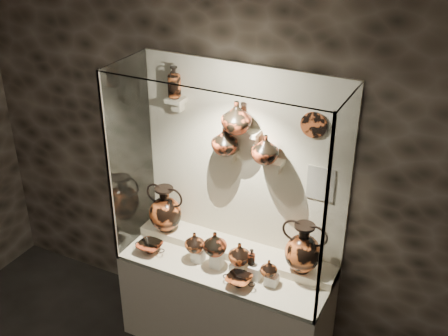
# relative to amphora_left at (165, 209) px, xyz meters

# --- Properties ---
(wall_back) EXTENTS (5.00, 0.02, 3.20)m
(wall_back) POSITION_rel_amphora_left_xyz_m (0.63, 0.19, 0.49)
(wall_back) COLOR black
(wall_back) RESTS_ON ground
(plinth) EXTENTS (1.70, 0.60, 0.80)m
(plinth) POSITION_rel_amphora_left_xyz_m (0.63, -0.13, -0.71)
(plinth) COLOR beige
(plinth) RESTS_ON floor
(front_tier) EXTENTS (1.68, 0.58, 0.03)m
(front_tier) POSITION_rel_amphora_left_xyz_m (0.63, -0.13, -0.29)
(front_tier) COLOR beige
(front_tier) RESTS_ON plinth
(rear_tier) EXTENTS (1.70, 0.25, 0.10)m
(rear_tier) POSITION_rel_amphora_left_xyz_m (0.63, 0.05, -0.26)
(rear_tier) COLOR beige
(rear_tier) RESTS_ON plinth
(back_panel) EXTENTS (1.70, 0.03, 1.60)m
(back_panel) POSITION_rel_amphora_left_xyz_m (0.63, 0.19, 0.49)
(back_panel) COLOR beige
(back_panel) RESTS_ON plinth
(glass_front) EXTENTS (1.70, 0.01, 1.60)m
(glass_front) POSITION_rel_amphora_left_xyz_m (0.63, -0.42, 0.49)
(glass_front) COLOR white
(glass_front) RESTS_ON plinth
(glass_left) EXTENTS (0.01, 0.60, 1.60)m
(glass_left) POSITION_rel_amphora_left_xyz_m (-0.22, -0.13, 0.49)
(glass_left) COLOR white
(glass_left) RESTS_ON plinth
(glass_right) EXTENTS (0.01, 0.60, 1.60)m
(glass_right) POSITION_rel_amphora_left_xyz_m (1.48, -0.13, 0.49)
(glass_right) COLOR white
(glass_right) RESTS_ON plinth
(glass_top) EXTENTS (1.70, 0.60, 0.01)m
(glass_top) POSITION_rel_amphora_left_xyz_m (0.63, -0.13, 1.29)
(glass_top) COLOR white
(glass_top) RESTS_ON back_panel
(frame_post_left) EXTENTS (0.02, 0.02, 1.60)m
(frame_post_left) POSITION_rel_amphora_left_xyz_m (-0.21, -0.42, 0.49)
(frame_post_left) COLOR gray
(frame_post_left) RESTS_ON plinth
(frame_post_right) EXTENTS (0.02, 0.02, 1.60)m
(frame_post_right) POSITION_rel_amphora_left_xyz_m (1.47, -0.42, 0.49)
(frame_post_right) COLOR gray
(frame_post_right) RESTS_ON plinth
(pedestal_a) EXTENTS (0.09, 0.09, 0.10)m
(pedestal_a) POSITION_rel_amphora_left_xyz_m (0.41, -0.18, -0.23)
(pedestal_a) COLOR white
(pedestal_a) RESTS_ON front_tier
(pedestal_b) EXTENTS (0.09, 0.09, 0.13)m
(pedestal_b) POSITION_rel_amphora_left_xyz_m (0.58, -0.18, -0.21)
(pedestal_b) COLOR white
(pedestal_b) RESTS_ON front_tier
(pedestal_c) EXTENTS (0.09, 0.09, 0.09)m
(pedestal_c) POSITION_rel_amphora_left_xyz_m (0.75, -0.18, -0.23)
(pedestal_c) COLOR white
(pedestal_c) RESTS_ON front_tier
(pedestal_d) EXTENTS (0.09, 0.09, 0.12)m
(pedestal_d) POSITION_rel_amphora_left_xyz_m (0.91, -0.18, -0.22)
(pedestal_d) COLOR white
(pedestal_d) RESTS_ON front_tier
(pedestal_e) EXTENTS (0.09, 0.09, 0.08)m
(pedestal_e) POSITION_rel_amphora_left_xyz_m (1.05, -0.18, -0.24)
(pedestal_e) COLOR white
(pedestal_e) RESTS_ON front_tier
(bracket_ul) EXTENTS (0.14, 0.12, 0.04)m
(bracket_ul) POSITION_rel_amphora_left_xyz_m (0.08, 0.11, 0.94)
(bracket_ul) COLOR beige
(bracket_ul) RESTS_ON back_panel
(bracket_ca) EXTENTS (0.14, 0.12, 0.04)m
(bracket_ca) POSITION_rel_amphora_left_xyz_m (0.53, 0.11, 0.59)
(bracket_ca) COLOR beige
(bracket_ca) RESTS_ON back_panel
(bracket_cb) EXTENTS (0.10, 0.12, 0.04)m
(bracket_cb) POSITION_rel_amphora_left_xyz_m (0.73, 0.11, 0.79)
(bracket_cb) COLOR beige
(bracket_cb) RESTS_ON back_panel
(bracket_cc) EXTENTS (0.14, 0.12, 0.04)m
(bracket_cc) POSITION_rel_amphora_left_xyz_m (0.91, 0.11, 0.59)
(bracket_cc) COLOR beige
(bracket_cc) RESTS_ON back_panel
(amphora_left) EXTENTS (0.37, 0.37, 0.41)m
(amphora_left) POSITION_rel_amphora_left_xyz_m (0.00, 0.00, 0.00)
(amphora_left) COLOR #C85926
(amphora_left) RESTS_ON rear_tier
(amphora_right) EXTENTS (0.35, 0.35, 0.42)m
(amphora_right) POSITION_rel_amphora_left_xyz_m (1.22, -0.00, 0.00)
(amphora_right) COLOR #C85926
(amphora_right) RESTS_ON rear_tier
(jug_a) EXTENTS (0.17, 0.17, 0.17)m
(jug_a) POSITION_rel_amphora_left_xyz_m (0.39, -0.19, -0.09)
(jug_a) COLOR #C85926
(jug_a) RESTS_ON pedestal_a
(jug_b) EXTENTS (0.25, 0.25, 0.20)m
(jug_b) POSITION_rel_amphora_left_xyz_m (0.57, -0.19, -0.05)
(jug_b) COLOR #AD3E1E
(jug_b) RESTS_ON pedestal_b
(jug_c) EXTENTS (0.23, 0.23, 0.18)m
(jug_c) POSITION_rel_amphora_left_xyz_m (0.77, -0.16, -0.10)
(jug_c) COLOR #C85926
(jug_c) RESTS_ON pedestal_c
(jug_e) EXTENTS (0.16, 0.16, 0.14)m
(jug_e) POSITION_rel_amphora_left_xyz_m (1.02, -0.19, -0.13)
(jug_e) COLOR #C85926
(jug_e) RESTS_ON pedestal_e
(lekythos_small) EXTENTS (0.09, 0.09, 0.15)m
(lekythos_small) POSITION_rel_amphora_left_xyz_m (0.88, -0.17, -0.08)
(lekythos_small) COLOR #AD3E1E
(lekythos_small) RESTS_ON pedestal_d
(kylix_left) EXTENTS (0.27, 0.23, 0.11)m
(kylix_left) POSITION_rel_amphora_left_xyz_m (0.00, -0.26, -0.22)
(kylix_left) COLOR #AD3E1E
(kylix_left) RESTS_ON front_tier
(kylix_right) EXTENTS (0.26, 0.23, 0.10)m
(kylix_right) POSITION_rel_amphora_left_xyz_m (0.84, -0.31, -0.23)
(kylix_right) COLOR #C85926
(kylix_right) RESTS_ON front_tier
(lekythos_tall) EXTENTS (0.14, 0.14, 0.28)m
(lekythos_tall) POSITION_rel_amphora_left_xyz_m (0.07, 0.11, 1.10)
(lekythos_tall) COLOR #C85926
(lekythos_tall) RESTS_ON bracket_ul
(ovoid_vase_a) EXTENTS (0.26, 0.26, 0.21)m
(ovoid_vase_a) POSITION_rel_amphora_left_xyz_m (0.53, 0.06, 0.72)
(ovoid_vase_a) COLOR #AD3E1E
(ovoid_vase_a) RESTS_ON bracket_ca
(ovoid_vase_b) EXTENTS (0.30, 0.30, 0.24)m
(ovoid_vase_b) POSITION_rel_amphora_left_xyz_m (0.63, 0.05, 0.93)
(ovoid_vase_b) COLOR #AD3E1E
(ovoid_vase_b) RESTS_ON bracket_cb
(ovoid_vase_c) EXTENTS (0.27, 0.27, 0.21)m
(ovoid_vase_c) POSITION_rel_amphora_left_xyz_m (0.86, 0.06, 0.72)
(ovoid_vase_c) COLOR #AD3E1E
(ovoid_vase_c) RESTS_ON bracket_cc
(wall_plate) EXTENTS (0.19, 0.02, 0.19)m
(wall_plate) POSITION_rel_amphora_left_xyz_m (1.17, 0.16, 0.93)
(wall_plate) COLOR #B95024
(wall_plate) RESTS_ON back_panel
(info_placard) EXTENTS (0.20, 0.01, 0.27)m
(info_placard) POSITION_rel_amphora_left_xyz_m (1.26, 0.17, 0.48)
(info_placard) COLOR beige
(info_placard) RESTS_ON back_panel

